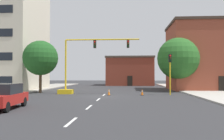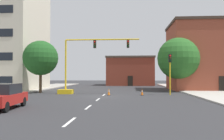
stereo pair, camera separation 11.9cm
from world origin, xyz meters
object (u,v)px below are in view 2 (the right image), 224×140
object	(u,v)px
sedan_red_near_left	(4,96)
traffic_signal_gantry	(76,75)
tree_left_near	(41,58)
traffic_cone_roadside_b	(142,92)
tree_right_mid	(178,58)
traffic_light_pole_right	(170,65)
traffic_cone_roadside_a	(109,92)

from	to	relation	value
sedan_red_near_left	traffic_signal_gantry	bearing A→B (deg)	81.22
tree_left_near	traffic_cone_roadside_b	bearing A→B (deg)	-12.93
tree_right_mid	sedan_red_near_left	bearing A→B (deg)	-129.52
traffic_light_pole_right	traffic_cone_roadside_a	bearing A→B (deg)	-173.44
tree_right_mid	traffic_signal_gantry	bearing A→B (deg)	-157.71
traffic_signal_gantry	traffic_cone_roadside_a	xyz separation A→B (m)	(4.22, -1.78, -1.93)
tree_right_mid	traffic_cone_roadside_b	distance (m)	10.05
traffic_signal_gantry	tree_right_mid	bearing A→B (deg)	22.29
traffic_signal_gantry	traffic_light_pole_right	xyz separation A→B (m)	(11.36, -0.96, 1.23)
traffic_light_pole_right	sedan_red_near_left	size ratio (longest dim) A/B	1.04
tree_left_near	traffic_cone_roadside_a	world-z (taller)	tree_left_near
traffic_light_pole_right	traffic_cone_roadside_b	distance (m)	4.60
traffic_light_pole_right	tree_left_near	bearing A→B (deg)	171.48
traffic_cone_roadside_a	tree_right_mid	bearing A→B (deg)	38.04
tree_right_mid	tree_left_near	size ratio (longest dim) A/B	1.12
tree_right_mid	tree_left_near	world-z (taller)	tree_right_mid
traffic_cone_roadside_b	tree_left_near	bearing A→B (deg)	167.07
traffic_light_pole_right	traffic_cone_roadside_a	distance (m)	7.85
traffic_light_pole_right	sedan_red_near_left	distance (m)	18.56
traffic_light_pole_right	traffic_cone_roadside_a	size ratio (longest dim) A/B	6.26
traffic_signal_gantry	sedan_red_near_left	distance (m)	13.71
traffic_light_pole_right	traffic_cone_roadside_a	xyz separation A→B (m)	(-7.14, -0.82, -3.15)
traffic_signal_gantry	traffic_light_pole_right	world-z (taller)	traffic_signal_gantry
traffic_cone_roadside_a	sedan_red_near_left	bearing A→B (deg)	-118.32
traffic_signal_gantry	tree_left_near	xyz separation A→B (m)	(-5.13, 1.51, 2.30)
tree_left_near	traffic_cone_roadside_a	size ratio (longest dim) A/B	9.02
tree_right_mid	sedan_red_near_left	size ratio (longest dim) A/B	1.67
traffic_cone_roadside_b	traffic_light_pole_right	bearing A→B (deg)	9.66
tree_left_near	tree_right_mid	bearing A→B (deg)	12.27
sedan_red_near_left	traffic_light_pole_right	bearing A→B (deg)	42.95
tree_right_mid	traffic_light_pole_right	bearing A→B (deg)	-109.25
tree_left_near	traffic_cone_roadside_b	xyz separation A→B (m)	(13.20, -3.03, -4.23)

